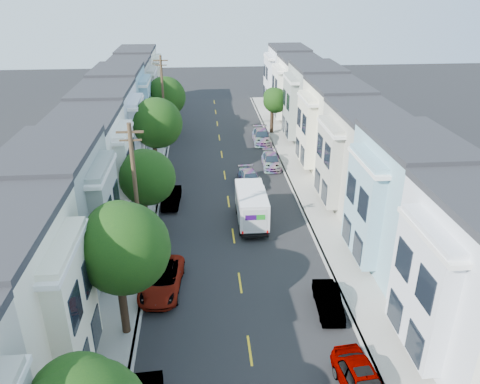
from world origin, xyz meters
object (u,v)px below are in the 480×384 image
at_px(utility_pole_near, 137,201).
at_px(parked_left_d, 171,198).
at_px(fedex_truck, 251,205).
at_px(tree_c, 146,178).
at_px(tree_far_r, 275,101).
at_px(tree_d, 156,123).
at_px(tree_e, 165,97).
at_px(parked_left_c, 162,280).
at_px(parked_right_c, 271,161).
at_px(parked_right_d, 261,136).
at_px(tree_b, 122,249).
at_px(lead_sedan, 250,179).
at_px(parked_right_b, 328,301).
at_px(parked_right_a, 363,384).
at_px(utility_pole_far, 163,101).

xyz_separation_m(utility_pole_near, parked_left_d, (1.40, 9.87, -4.49)).
xyz_separation_m(fedex_truck, parked_left_d, (-6.47, 3.86, -0.89)).
height_order(tree_c, tree_far_r, tree_c).
xyz_separation_m(tree_d, tree_e, (0.00, 12.85, -0.51)).
relative_size(tree_e, parked_left_c, 1.43).
xyz_separation_m(utility_pole_near, parked_left_c, (1.40, -2.30, -4.43)).
bearing_deg(parked_right_c, tree_e, 138.95).
xyz_separation_m(fedex_truck, parked_right_d, (3.33, 19.80, -0.81)).
distance_m(tree_b, lead_sedan, 21.82).
height_order(tree_c, parked_right_b, tree_c).
bearing_deg(utility_pole_near, lead_sedan, 57.58).
distance_m(tree_d, fedex_truck, 13.20).
bearing_deg(parked_left_c, parked_right_a, -37.68).
height_order(tree_b, fedex_truck, tree_b).
relative_size(tree_c, utility_pole_near, 0.65).
distance_m(fedex_truck, lead_sedan, 7.50).
distance_m(parked_left_c, parked_right_b, 10.19).
distance_m(utility_pole_far, fedex_truck, 21.78).
bearing_deg(parked_right_c, utility_pole_near, -119.18).
bearing_deg(fedex_truck, parked_left_c, -127.41).
height_order(fedex_truck, lead_sedan, fedex_truck).
bearing_deg(parked_right_a, tree_e, 100.00).
xyz_separation_m(tree_d, parked_right_c, (11.20, 2.06, -4.85)).
relative_size(tree_far_r, parked_right_d, 1.17).
height_order(tree_b, utility_pole_near, utility_pole_near).
relative_size(tree_d, parked_right_b, 2.12).
bearing_deg(parked_right_b, parked_left_d, 126.51).
relative_size(tree_c, lead_sedan, 1.51).
bearing_deg(tree_b, parked_right_c, 64.96).
distance_m(parked_left_d, parked_right_a, 23.36).
xyz_separation_m(utility_pole_far, parked_right_a, (11.20, -37.34, -4.38)).
xyz_separation_m(parked_right_a, parked_right_d, (0.00, 37.15, -0.04)).
relative_size(parked_left_d, parked_right_b, 1.06).
height_order(tree_b, tree_e, tree_b).
bearing_deg(parked_right_a, tree_c, 118.10).
distance_m(parked_left_d, parked_right_d, 18.72).
bearing_deg(tree_c, parked_left_d, 72.44).
bearing_deg(utility_pole_near, parked_left_d, 81.92).
relative_size(lead_sedan, parked_right_d, 0.88).
distance_m(utility_pole_near, fedex_truck, 10.54).
distance_m(tree_c, fedex_truck, 8.40).
height_order(lead_sedan, parked_right_d, parked_right_d).
bearing_deg(parked_right_a, parked_right_c, 84.36).
distance_m(utility_pole_far, parked_left_c, 28.68).
bearing_deg(parked_right_c, tree_d, -166.70).
relative_size(utility_pole_far, parked_left_c, 1.94).
xyz_separation_m(utility_pole_near, parked_right_b, (11.20, -5.10, -4.53)).
relative_size(parked_right_c, parked_right_d, 0.89).
distance_m(tree_b, fedex_truck, 14.94).
bearing_deg(lead_sedan, parked_left_d, -159.50).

